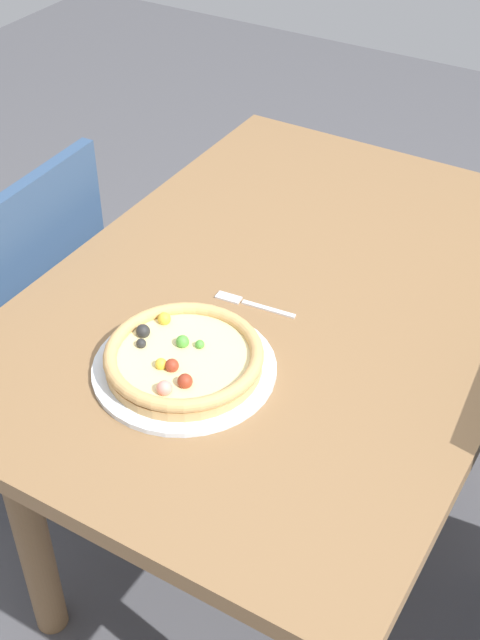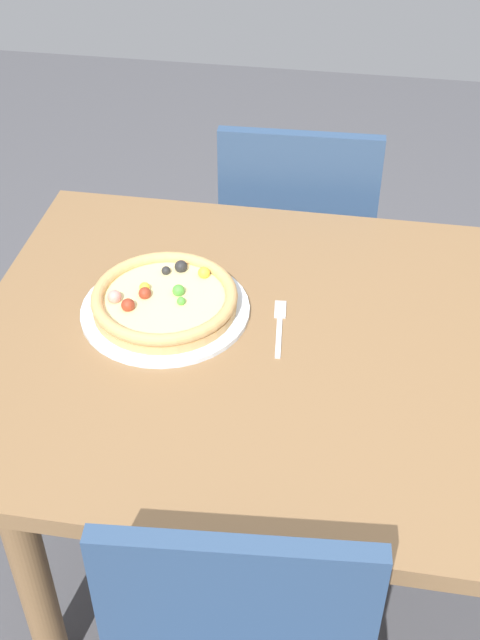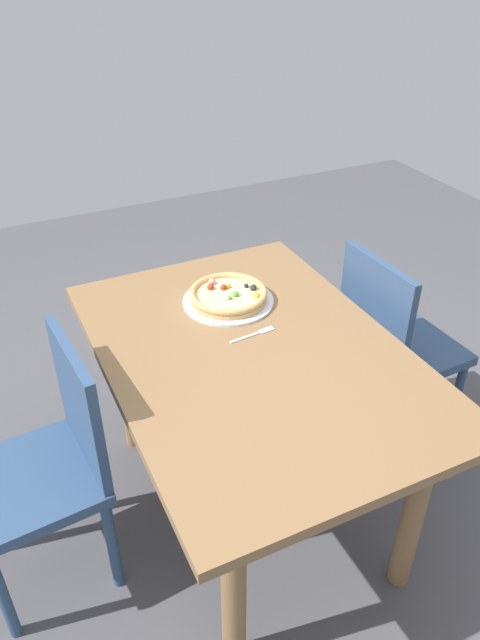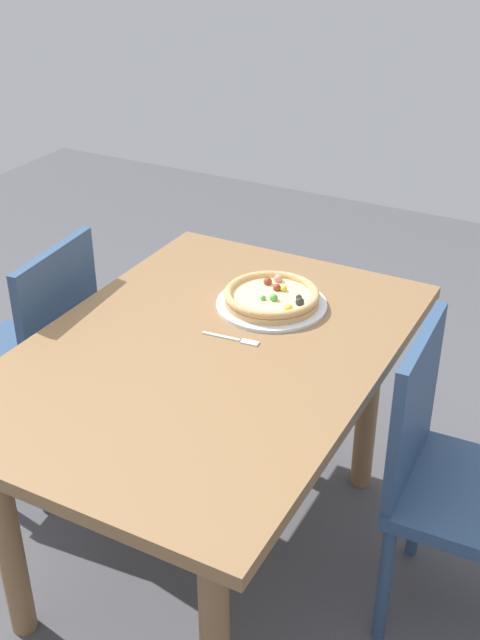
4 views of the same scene
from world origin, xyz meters
TOP-DOWN VIEW (x-y plane):
  - ground_plane at (0.00, 0.00)m, footprint 6.00×6.00m
  - dining_table at (0.00, 0.00)m, footprint 1.30×0.91m
  - chair_near at (-0.05, -0.67)m, footprint 0.43×0.43m
  - chair_far at (-0.10, 0.67)m, footprint 0.41×0.41m
  - plate at (-0.30, 0.05)m, footprint 0.33×0.33m
  - pizza at (-0.30, 0.05)m, footprint 0.28×0.28m
  - fork at (-0.08, 0.05)m, footprint 0.03×0.17m

SIDE VIEW (x-z plane):
  - ground_plane at x=0.00m, z-range 0.00..0.00m
  - chair_near at x=-0.05m, z-range 0.04..0.91m
  - chair_far at x=-0.10m, z-range 0.04..0.91m
  - dining_table at x=0.00m, z-range 0.26..0.98m
  - fork at x=-0.08m, z-range 0.72..0.73m
  - plate at x=-0.30m, z-range 0.72..0.73m
  - pizza at x=-0.30m, z-range 0.73..0.77m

